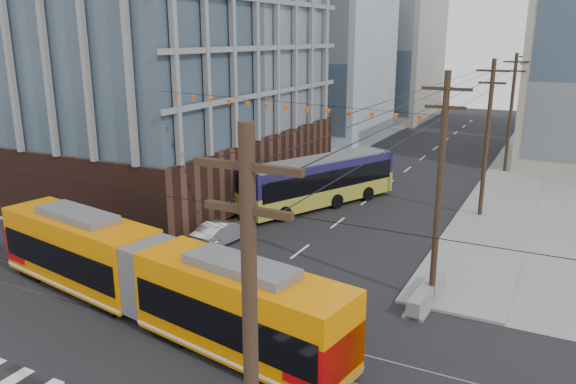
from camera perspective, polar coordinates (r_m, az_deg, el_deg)
name	(u,v)px	position (r m, az deg, el deg)	size (l,w,h in m)	color
ground	(142,372)	(23.24, -14.62, -17.32)	(160.00, 160.00, 0.00)	slate
office_building	(111,13)	(51.51, -17.55, 16.95)	(30.00, 25.00, 28.60)	#381E16
bg_bldg_nw_near	(309,64)	(73.04, 2.17, 12.85)	(18.00, 16.00, 18.00)	#8C99A5
bg_bldg_nw_far	(381,52)	(90.59, 9.42, 13.81)	(16.00, 18.00, 20.00)	gray
utility_pole_far	(525,99)	(70.79, 22.93, 8.73)	(0.30, 0.30, 11.00)	black
streetcar	(151,277)	(26.24, -13.72, -8.42)	(20.32, 2.86, 3.92)	#D87500
city_bus	(319,182)	(42.25, 3.16, 1.07)	(2.87, 13.24, 3.75)	#191342
parked_car_silver	(223,231)	(35.13, -6.64, -4.00)	(1.54, 4.42, 1.45)	silver
parked_car_white	(272,200)	(41.69, -1.68, -0.79)	(1.95, 4.80, 1.39)	#BABABA
parked_car_grey	(290,191)	(44.00, 0.22, 0.12)	(2.37, 5.14, 1.43)	slate
jersey_barrier	(426,294)	(28.29, 13.89, -10.02)	(0.97, 4.30, 0.86)	slate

